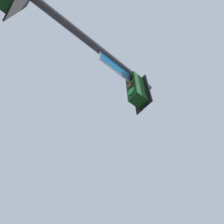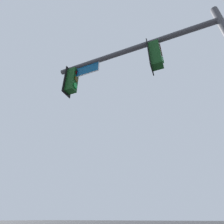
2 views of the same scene
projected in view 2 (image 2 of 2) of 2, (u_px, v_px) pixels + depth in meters
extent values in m
cylinder|color=#47474C|center=(129.00, 50.00, 6.52)|extent=(6.02, 0.85, 0.20)
cube|color=black|center=(150.00, 57.00, 5.93)|extent=(0.09, 0.52, 1.30)
cube|color=#144719|center=(155.00, 55.00, 5.87)|extent=(0.39, 0.36, 1.10)
cylinder|color=#144719|center=(153.00, 43.00, 6.19)|extent=(0.04, 0.04, 0.12)
cylinder|color=#340503|center=(160.00, 47.00, 5.98)|extent=(0.05, 0.22, 0.22)
cylinder|color=#392D05|center=(161.00, 53.00, 5.81)|extent=(0.05, 0.22, 0.22)
cylinder|color=green|center=(163.00, 60.00, 5.63)|extent=(0.05, 0.22, 0.22)
cube|color=black|center=(68.00, 82.00, 7.02)|extent=(0.09, 0.52, 1.30)
cube|color=#144719|center=(72.00, 81.00, 6.96)|extent=(0.39, 0.36, 1.10)
cylinder|color=#144719|center=(74.00, 70.00, 7.28)|extent=(0.04, 0.04, 0.12)
cylinder|color=#340503|center=(77.00, 73.00, 7.07)|extent=(0.05, 0.22, 0.22)
cylinder|color=#392D05|center=(76.00, 79.00, 6.90)|extent=(0.05, 0.22, 0.22)
cylinder|color=green|center=(75.00, 86.00, 6.72)|extent=(0.05, 0.22, 0.22)
cube|color=#0A4C7F|center=(81.00, 71.00, 7.02)|extent=(1.56, 0.21, 0.43)
cube|color=white|center=(81.00, 71.00, 7.02)|extent=(1.61, 0.20, 0.49)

